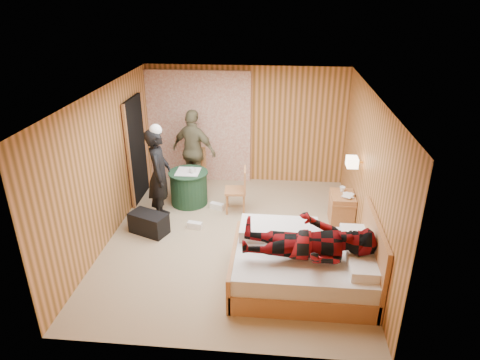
# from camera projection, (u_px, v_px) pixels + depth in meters

# --- Properties ---
(floor) EXTENTS (4.20, 5.00, 0.01)m
(floor) POSITION_uv_depth(u_px,v_px,m) (234.00, 238.00, 7.33)
(floor) COLOR tan
(floor) RESTS_ON ground
(ceiling) EXTENTS (4.20, 5.00, 0.01)m
(ceiling) POSITION_uv_depth(u_px,v_px,m) (233.00, 93.00, 6.30)
(ceiling) COLOR white
(ceiling) RESTS_ON wall_back
(wall_back) EXTENTS (4.20, 0.02, 2.50)m
(wall_back) POSITION_uv_depth(u_px,v_px,m) (246.00, 125.00, 9.08)
(wall_back) COLOR #CB824E
(wall_back) RESTS_ON floor
(wall_left) EXTENTS (0.02, 5.00, 2.50)m
(wall_left) POSITION_uv_depth(u_px,v_px,m) (106.00, 166.00, 6.99)
(wall_left) COLOR #CB824E
(wall_left) RESTS_ON floor
(wall_right) EXTENTS (0.02, 5.00, 2.50)m
(wall_right) POSITION_uv_depth(u_px,v_px,m) (368.00, 176.00, 6.63)
(wall_right) COLOR #CB824E
(wall_right) RESTS_ON floor
(curtain) EXTENTS (2.20, 0.08, 2.40)m
(curtain) POSITION_uv_depth(u_px,v_px,m) (199.00, 127.00, 9.12)
(curtain) COLOR silver
(curtain) RESTS_ON floor
(doorway) EXTENTS (0.06, 0.90, 2.05)m
(doorway) POSITION_uv_depth(u_px,v_px,m) (137.00, 150.00, 8.35)
(doorway) COLOR black
(doorway) RESTS_ON floor
(wall_lamp) EXTENTS (0.26, 0.24, 0.16)m
(wall_lamp) POSITION_uv_depth(u_px,v_px,m) (352.00, 162.00, 7.04)
(wall_lamp) COLOR gold
(wall_lamp) RESTS_ON wall_right
(bed) EXTENTS (1.99, 1.55, 1.07)m
(bed) POSITION_uv_depth(u_px,v_px,m) (304.00, 264.00, 6.11)
(bed) COLOR #BE7C4D
(bed) RESTS_ON floor
(nightstand) EXTENTS (0.43, 0.59, 0.56)m
(nightstand) POSITION_uv_depth(u_px,v_px,m) (342.00, 208.00, 7.70)
(nightstand) COLOR #BE7C4D
(nightstand) RESTS_ON floor
(round_table) EXTENTS (0.77, 0.77, 0.68)m
(round_table) POSITION_uv_depth(u_px,v_px,m) (189.00, 187.00, 8.39)
(round_table) COLOR #1E4229
(round_table) RESTS_ON floor
(chair_far) EXTENTS (0.46, 0.46, 0.93)m
(chair_far) POSITION_uv_depth(u_px,v_px,m) (195.00, 166.00, 8.87)
(chair_far) COLOR #BE7C4D
(chair_far) RESTS_ON floor
(chair_near) EXTENTS (0.42, 0.42, 0.87)m
(chair_near) POSITION_uv_depth(u_px,v_px,m) (239.00, 187.00, 8.02)
(chair_near) COLOR #BE7C4D
(chair_near) RESTS_ON floor
(duffel_bag) EXTENTS (0.74, 0.57, 0.37)m
(duffel_bag) POSITION_uv_depth(u_px,v_px,m) (149.00, 223.00, 7.42)
(duffel_bag) COLOR black
(duffel_bag) RESTS_ON floor
(sneaker_left) EXTENTS (0.29, 0.20, 0.12)m
(sneaker_left) POSITION_uv_depth(u_px,v_px,m) (217.00, 206.00, 8.27)
(sneaker_left) COLOR white
(sneaker_left) RESTS_ON floor
(sneaker_right) EXTENTS (0.28, 0.15, 0.12)m
(sneaker_right) POSITION_uv_depth(u_px,v_px,m) (195.00, 225.00, 7.61)
(sneaker_right) COLOR white
(sneaker_right) RESTS_ON floor
(woman_standing) EXTENTS (0.50, 0.68, 1.73)m
(woman_standing) POSITION_uv_depth(u_px,v_px,m) (159.00, 175.00, 7.64)
(woman_standing) COLOR black
(woman_standing) RESTS_ON floor
(man_at_table) EXTENTS (1.09, 0.77, 1.72)m
(man_at_table) POSITION_uv_depth(u_px,v_px,m) (194.00, 151.00, 8.76)
(man_at_table) COLOR #6A6447
(man_at_table) RESTS_ON floor
(man_on_bed) EXTENTS (0.86, 0.67, 1.77)m
(man_on_bed) POSITION_uv_depth(u_px,v_px,m) (309.00, 233.00, 5.63)
(man_on_bed) COLOR maroon
(man_on_bed) RESTS_ON bed
(book_lower) EXTENTS (0.17, 0.22, 0.02)m
(book_lower) POSITION_uv_depth(u_px,v_px,m) (343.00, 195.00, 7.54)
(book_lower) COLOR white
(book_lower) RESTS_ON nightstand
(book_upper) EXTENTS (0.25, 0.28, 0.02)m
(book_upper) POSITION_uv_depth(u_px,v_px,m) (344.00, 194.00, 7.53)
(book_upper) COLOR white
(book_upper) RESTS_ON nightstand
(cup_nightstand) EXTENTS (0.10, 0.10, 0.09)m
(cup_nightstand) POSITION_uv_depth(u_px,v_px,m) (342.00, 189.00, 7.69)
(cup_nightstand) COLOR white
(cup_nightstand) RESTS_ON nightstand
(cup_table) EXTENTS (0.14, 0.14, 0.10)m
(cup_table) POSITION_uv_depth(u_px,v_px,m) (192.00, 170.00, 8.17)
(cup_table) COLOR white
(cup_table) RESTS_ON round_table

